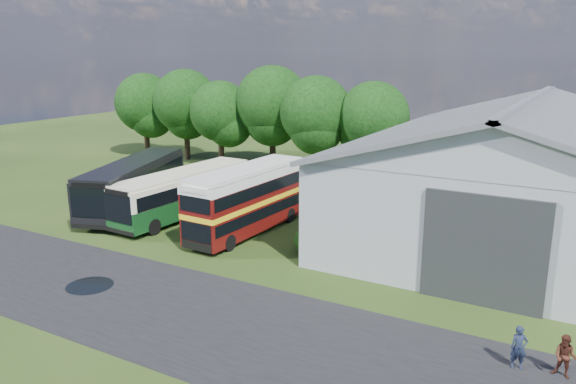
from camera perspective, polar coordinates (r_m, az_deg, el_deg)
The scene contains 18 objects.
ground at distance 29.47m, azimuth -13.14°, elevation -7.82°, with size 120.00×120.00×0.00m, color #1D3210.
asphalt_road at distance 25.58m, azimuth -12.65°, elevation -11.30°, with size 60.00×8.00×0.02m, color black.
puddle at distance 28.58m, azimuth -19.48°, elevation -9.00°, with size 2.20×2.20×0.01m, color black.
storage_shed at distance 36.72m, azimuth 22.90°, elevation 2.56°, with size 18.80×24.80×8.15m.
tree_far_left at distance 60.87m, azimuth -14.35°, elevation 8.76°, with size 6.12×6.12×8.64m.
tree_left_a at distance 57.91m, azimuth -10.38°, elevation 9.02°, with size 6.46×6.46×9.12m.
tree_left_b at distance 54.12m, azimuth -6.91°, elevation 8.14°, with size 5.78×5.78×8.16m.
tree_mid at distance 52.35m, azimuth -1.60°, elevation 9.06°, with size 6.80×6.80×9.60m.
tree_right_a at distance 49.13m, azimuth 2.85°, elevation 8.13°, with size 6.26×6.26×8.83m.
tree_right_b at distance 47.89m, azimuth 8.69°, elevation 7.53°, with size 5.98×5.98×8.45m.
shrub_front at distance 31.05m, azimuth 2.20°, elevation -6.29°, with size 1.70×1.70×1.70m, color #194714.
shrub_mid at distance 32.74m, azimuth 3.81°, elevation -5.21°, with size 1.60×1.60×1.60m, color #194714.
shrub_back at distance 34.46m, azimuth 5.26°, elevation -4.24°, with size 1.80×1.80×1.80m, color #194714.
bus_green_single at distance 38.09m, azimuth -10.56°, elevation -0.05°, with size 3.20×11.35×3.10m.
bus_maroon_double at distance 34.08m, azimuth -4.18°, elevation -0.86°, with size 2.84×9.57×4.07m.
bus_dark_single at distance 40.84m, azimuth -15.36°, elevation 0.84°, with size 6.63×12.41×3.35m.
visitor_a at distance 21.81m, azimuth 22.39°, elevation -14.46°, with size 0.58×0.38×1.58m, color #181F36.
visitor_b at distance 21.90m, azimuth 26.31°, elevation -14.81°, with size 0.75×0.59×1.55m, color #421E15.
Camera 1 is at (18.82, -19.91, 10.85)m, focal length 35.00 mm.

